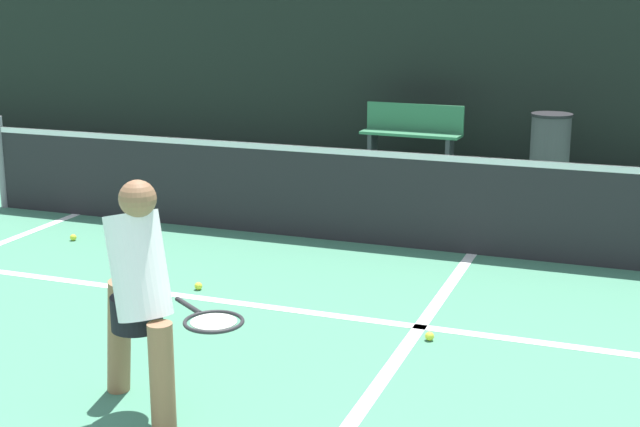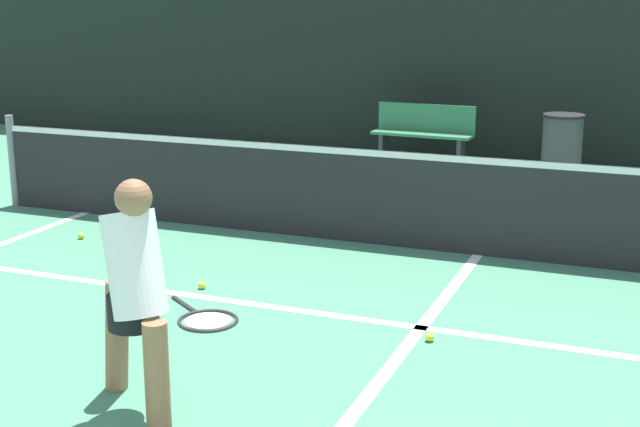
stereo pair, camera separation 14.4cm
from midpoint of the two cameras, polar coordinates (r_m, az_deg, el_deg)
The scene contains 10 objects.
court_service_line at distance 6.80m, azimuth 5.80°, elevation -7.23°, with size 8.25×0.10×0.01m, color white.
court_center_mark at distance 5.93m, azimuth 3.33°, elevation -10.51°, with size 0.10×6.07×0.01m, color white.
net at distance 8.57m, azimuth 9.37°, elevation 0.70°, with size 11.09×0.09×1.07m.
fence_back at distance 13.50m, azimuth 13.93°, elevation 10.20°, with size 24.00×0.06×3.30m.
player_practicing at distance 5.29m, azimuth -12.23°, elevation -4.88°, with size 1.19×0.64×1.45m.
tennis_ball_scattered_0 at distance 7.65m, azimuth -8.33°, elevation -4.62°, with size 0.07×0.07×0.07m, color #D1E033.
tennis_ball_scattered_3 at distance 9.39m, azimuth -15.94°, elevation -1.48°, with size 0.07×0.07×0.07m, color #D1E033.
tennis_ball_scattered_4 at distance 6.55m, azimuth 6.39°, elevation -7.81°, with size 0.07×0.07×0.07m, color #D1E033.
courtside_bench at distance 13.09m, azimuth 5.60°, elevation 5.22°, with size 1.49×0.46×0.86m.
trash_bin at distance 12.58m, azimuth 14.20°, elevation 4.33°, with size 0.56×0.56×0.85m.
Camera 1 is at (1.49, -0.62, 2.47)m, focal length 50.00 mm.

